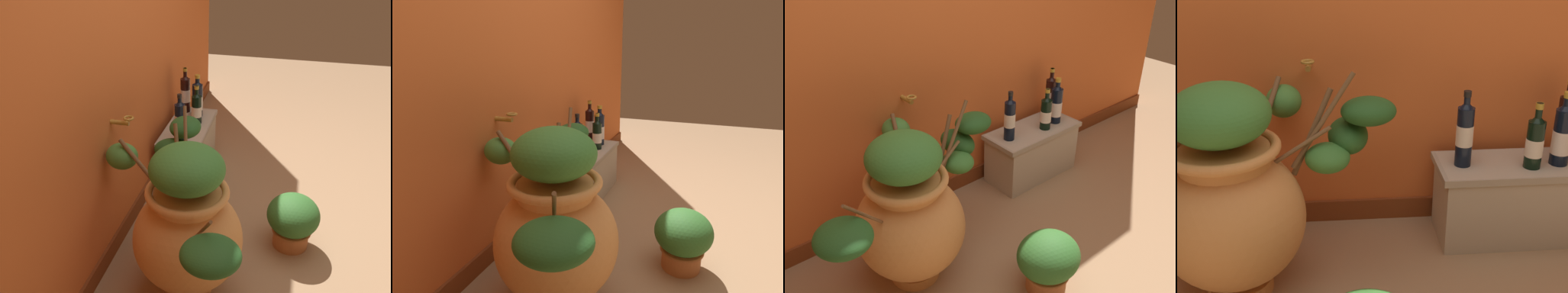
% 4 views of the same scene
% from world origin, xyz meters
% --- Properties ---
extents(terracotta_urn, '(1.11, 0.77, 0.82)m').
position_xyz_m(terracotta_urn, '(-0.54, 0.63, 0.40)').
color(terracotta_urn, '#D68E4C').
rests_on(terracotta_urn, ground_plane).
extents(stone_ledge, '(0.66, 0.30, 0.36)m').
position_xyz_m(stone_ledge, '(0.58, 0.91, 0.19)').
color(stone_ledge, '#B2A893').
rests_on(stone_ledge, ground_plane).
extents(wine_bottle_left, '(0.08, 0.08, 0.32)m').
position_xyz_m(wine_bottle_left, '(0.77, 0.88, 0.50)').
color(wine_bottle_left, black).
rests_on(wine_bottle_left, stone_ledge).
extents(wine_bottle_middle, '(0.07, 0.07, 0.33)m').
position_xyz_m(wine_bottle_middle, '(0.36, 0.91, 0.51)').
color(wine_bottle_middle, black).
rests_on(wine_bottle_middle, stone_ledge).
extents(wine_bottle_right, '(0.07, 0.07, 0.34)m').
position_xyz_m(wine_bottle_right, '(0.83, 0.99, 0.51)').
color(wine_bottle_right, black).
rests_on(wine_bottle_right, stone_ledge).
extents(wine_bottle_back, '(0.07, 0.07, 0.28)m').
position_xyz_m(wine_bottle_back, '(0.64, 0.86, 0.48)').
color(wine_bottle_back, black).
rests_on(wine_bottle_back, stone_ledge).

